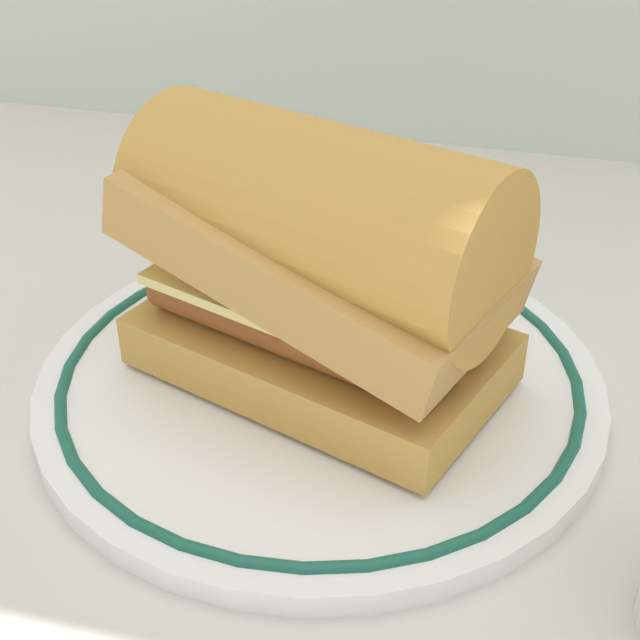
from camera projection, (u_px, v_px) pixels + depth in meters
name	position (u px, v px, depth m)	size (l,w,h in m)	color
ground_plane	(346.00, 440.00, 0.45)	(1.50, 1.50, 0.00)	silver
plate	(320.00, 381.00, 0.48)	(0.29, 0.29, 0.01)	white
sausage_sandwich	(320.00, 259.00, 0.44)	(0.20, 0.16, 0.13)	gold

